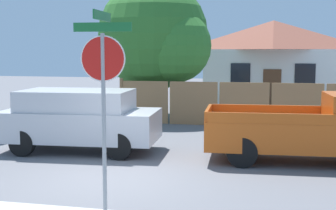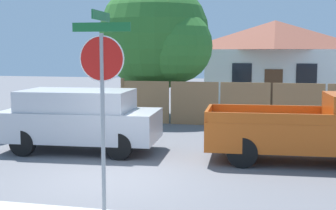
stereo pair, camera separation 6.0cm
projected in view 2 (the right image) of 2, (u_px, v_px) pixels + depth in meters
ground_plane at (113, 179)px, 10.65m from camera, size 80.00×80.00×0.00m
wooden_fence at (271, 105)px, 17.80m from camera, size 12.02×0.12×1.81m
house at (274, 60)px, 26.58m from camera, size 7.65×6.82×4.64m
oak_tree at (159, 37)px, 20.25m from camera, size 5.05×4.81×6.01m
red_suv at (80, 118)px, 13.56m from camera, size 4.58×2.34×1.78m
orange_pickup at (313, 129)px, 12.12m from camera, size 5.14×2.23×1.81m
stop_sign at (102, 79)px, 7.77m from camera, size 0.99×0.89×3.54m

